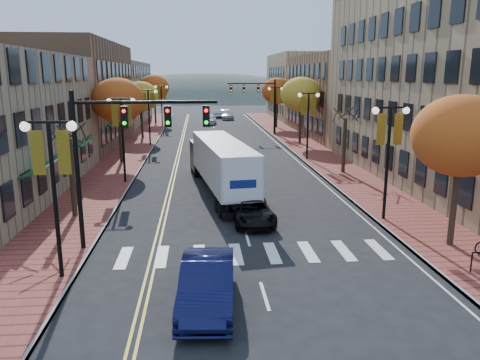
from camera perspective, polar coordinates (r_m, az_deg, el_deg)
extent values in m
plane|color=black|center=(18.81, 2.16, -11.22)|extent=(200.00, 200.00, 0.00)
cube|color=brown|center=(50.58, -12.73, 3.87)|extent=(4.00, 85.00, 0.15)
cube|color=brown|center=(51.36, 7.64, 4.20)|extent=(4.00, 85.00, 0.15)
cube|color=brown|center=(55.11, -20.93, 9.73)|extent=(12.00, 24.00, 11.00)
cube|color=#9E8966|center=(79.49, -16.02, 10.22)|extent=(12.00, 26.00, 9.50)
cube|color=brown|center=(62.62, 14.49, 9.97)|extent=(15.00, 24.00, 10.00)
cube|color=#9E8966|center=(83.67, 9.47, 11.16)|extent=(15.00, 20.00, 11.00)
cylinder|color=#382619|center=(26.51, -19.79, 0.27)|extent=(0.28, 0.28, 4.20)
cylinder|color=#382619|center=(41.91, -14.40, 5.47)|extent=(0.28, 0.28, 4.90)
ellipsoid|color=orange|center=(41.66, -14.62, 9.37)|extent=(4.48, 4.48, 3.81)
cylinder|color=#382619|center=(57.69, -11.88, 7.33)|extent=(0.28, 0.28, 4.55)
ellipsoid|color=gold|center=(57.51, -12.01, 9.95)|extent=(4.16, 4.16, 3.54)
cylinder|color=#382619|center=(75.52, -10.32, 8.81)|extent=(0.28, 0.28, 5.04)
ellipsoid|color=orange|center=(75.38, -10.41, 11.05)|extent=(4.61, 4.61, 3.92)
cylinder|color=#382619|center=(22.70, 24.70, -1.71)|extent=(0.28, 0.28, 4.55)
ellipsoid|color=orange|center=(22.24, 25.34, 4.90)|extent=(4.16, 4.16, 3.54)
cylinder|color=#382619|center=(37.19, 12.58, 4.14)|extent=(0.28, 0.28, 4.20)
cylinder|color=#382619|center=(52.50, 7.36, 7.17)|extent=(0.28, 0.28, 4.90)
ellipsoid|color=gold|center=(52.31, 7.45, 10.29)|extent=(4.48, 4.48, 3.81)
cylinder|color=#382619|center=(68.17, 4.48, 8.45)|extent=(0.28, 0.28, 4.76)
ellipsoid|color=orange|center=(68.01, 4.52, 10.78)|extent=(4.35, 4.35, 3.70)
cylinder|color=black|center=(18.45, -21.58, -2.73)|extent=(0.16, 0.16, 6.00)
cylinder|color=black|center=(17.93, -22.36, 6.55)|extent=(1.60, 0.10, 0.10)
sphere|color=#FFF2CC|center=(18.19, -24.74, 5.94)|extent=(0.36, 0.36, 0.36)
sphere|color=#FFF2CC|center=(17.72, -19.84, 6.20)|extent=(0.36, 0.36, 0.36)
cube|color=gold|center=(18.20, -23.43, 3.04)|extent=(0.45, 0.03, 1.60)
cube|color=gold|center=(17.93, -20.69, 3.14)|extent=(0.45, 0.03, 1.60)
cylinder|color=black|center=(33.79, -14.06, 4.50)|extent=(0.16, 0.16, 6.00)
cylinder|color=black|center=(33.51, -14.34, 9.58)|extent=(1.60, 0.10, 0.10)
sphere|color=#FFF2CC|center=(33.65, -15.68, 9.26)|extent=(0.36, 0.36, 0.36)
sphere|color=#FFF2CC|center=(33.40, -12.95, 9.38)|extent=(0.36, 0.36, 0.36)
cube|color=gold|center=(33.65, -14.99, 7.68)|extent=(0.45, 0.03, 1.60)
cube|color=gold|center=(33.51, -13.47, 7.74)|extent=(0.45, 0.03, 1.60)
cylinder|color=black|center=(51.53, -11.01, 7.39)|extent=(0.16, 0.16, 6.00)
cylinder|color=black|center=(51.35, -11.16, 10.72)|extent=(1.60, 0.10, 0.10)
sphere|color=#FFF2CC|center=(51.44, -12.05, 10.52)|extent=(0.36, 0.36, 0.36)
sphere|color=#FFF2CC|center=(51.27, -10.25, 10.58)|extent=(0.36, 0.36, 0.36)
cube|color=gold|center=(51.44, -11.61, 9.47)|extent=(0.45, 0.03, 1.60)
cube|color=gold|center=(51.35, -10.60, 9.51)|extent=(0.45, 0.03, 1.60)
cylinder|color=black|center=(69.40, -9.52, 8.78)|extent=(0.16, 0.16, 6.00)
cylinder|color=black|center=(69.27, -9.61, 11.26)|extent=(1.60, 0.10, 0.10)
sphere|color=#FFF2CC|center=(69.34, -10.28, 11.11)|extent=(0.36, 0.36, 0.36)
sphere|color=#FFF2CC|center=(69.21, -8.93, 11.16)|extent=(0.36, 0.36, 0.36)
cube|color=gold|center=(69.34, -9.95, 10.34)|extent=(0.45, 0.03, 1.60)
cube|color=gold|center=(69.27, -9.20, 10.36)|extent=(0.45, 0.03, 1.60)
cylinder|color=black|center=(25.43, 17.49, 1.66)|extent=(0.16, 0.16, 6.00)
cylinder|color=black|center=(25.06, 17.95, 8.40)|extent=(1.60, 0.10, 0.10)
sphere|color=#FFF2CC|center=(24.77, 16.20, 8.12)|extent=(0.36, 0.36, 0.36)
sphere|color=#FFF2CC|center=(25.39, 19.60, 7.99)|extent=(0.36, 0.36, 0.36)
cube|color=gold|center=(24.98, 16.82, 5.93)|extent=(0.45, 0.03, 1.60)
cube|color=gold|center=(25.33, 18.72, 5.89)|extent=(0.45, 0.03, 1.60)
cylinder|color=black|center=(42.43, 8.26, 6.37)|extent=(0.16, 0.16, 6.00)
cylinder|color=black|center=(42.21, 8.39, 10.42)|extent=(1.60, 0.10, 0.10)
sphere|color=#FFF2CC|center=(42.04, 7.31, 10.24)|extent=(0.36, 0.36, 0.36)
sphere|color=#FFF2CC|center=(42.40, 9.45, 10.19)|extent=(0.36, 0.36, 0.36)
cube|color=gold|center=(42.16, 7.74, 8.94)|extent=(0.45, 0.03, 1.60)
cube|color=gold|center=(42.37, 8.94, 8.92)|extent=(0.45, 0.03, 1.60)
cylinder|color=black|center=(60.02, 4.32, 8.32)|extent=(0.16, 0.16, 6.00)
cylinder|color=black|center=(59.86, 4.37, 11.18)|extent=(1.60, 0.10, 0.10)
sphere|color=#FFF2CC|center=(59.74, 3.60, 11.05)|extent=(0.36, 0.36, 0.36)
sphere|color=#FFF2CC|center=(60.00, 5.14, 11.03)|extent=(0.36, 0.36, 0.36)
cube|color=gold|center=(59.83, 3.92, 10.13)|extent=(0.45, 0.03, 1.60)
cube|color=gold|center=(59.97, 4.79, 10.12)|extent=(0.45, 0.03, 1.60)
cylinder|color=black|center=(21.12, -19.18, 0.74)|extent=(0.20, 0.20, 7.00)
cylinder|color=black|center=(20.20, -11.43, 9.27)|extent=(6.00, 0.14, 0.14)
cube|color=black|center=(20.36, -13.90, 7.49)|extent=(0.30, 0.25, 0.90)
sphere|color=#FF0C0C|center=(20.20, -14.00, 8.16)|extent=(0.16, 0.16, 0.16)
cube|color=black|center=(20.16, -8.79, 7.66)|extent=(0.30, 0.25, 0.90)
sphere|color=#FF0C0C|center=(20.00, -8.84, 8.34)|extent=(0.16, 0.16, 0.16)
cube|color=black|center=(20.12, -4.15, 7.77)|extent=(0.30, 0.25, 0.90)
sphere|color=#FF0C0C|center=(19.96, -4.15, 8.45)|extent=(0.16, 0.16, 0.16)
cylinder|color=black|center=(59.96, 4.24, 8.79)|extent=(0.20, 0.20, 7.00)
cylinder|color=black|center=(59.42, 1.37, 11.68)|extent=(6.00, 0.14, 0.14)
cube|color=black|center=(59.55, 2.24, 11.10)|extent=(0.30, 0.25, 0.90)
sphere|color=#FF0C0C|center=(59.40, 2.26, 11.34)|extent=(0.16, 0.16, 0.16)
cube|color=black|center=(59.35, 0.49, 11.11)|extent=(0.30, 0.25, 0.90)
sphere|color=#FF0C0C|center=(59.20, 0.50, 11.34)|extent=(0.16, 0.16, 0.16)
cube|color=black|center=(59.21, -1.10, 11.10)|extent=(0.30, 0.25, 0.90)
sphere|color=#FF0C0C|center=(59.07, -1.10, 11.34)|extent=(0.16, 0.16, 0.16)
cube|color=black|center=(29.90, -2.13, -0.56)|extent=(2.40, 11.46, 0.31)
cube|color=silver|center=(29.58, -2.15, 2.34)|extent=(3.79, 11.64, 2.46)
cube|color=black|center=(36.57, -4.17, 3.00)|extent=(2.53, 2.91, 2.20)
cylinder|color=black|center=(25.47, -2.27, -3.67)|extent=(0.42, 0.91, 0.88)
cylinder|color=black|center=(25.85, 1.77, -3.41)|extent=(0.42, 0.91, 0.88)
cylinder|color=black|center=(26.47, -2.69, -3.03)|extent=(0.42, 0.91, 0.88)
cylinder|color=black|center=(26.84, 1.20, -2.80)|extent=(0.42, 0.91, 0.88)
cylinder|color=black|center=(35.61, -5.36, 1.05)|extent=(0.42, 0.91, 0.88)
cylinder|color=black|center=(35.88, -2.43, 1.19)|extent=(0.42, 0.91, 0.88)
cylinder|color=black|center=(37.49, -5.75, 1.64)|extent=(0.42, 0.91, 0.88)
cylinder|color=black|center=(37.75, -2.96, 1.77)|extent=(0.42, 0.91, 0.88)
imported|color=#0D1037|center=(16.01, -4.00, -12.50)|extent=(2.10, 5.10, 1.64)
imported|color=black|center=(24.60, 1.49, -3.82)|extent=(2.25, 4.55, 1.24)
imported|color=white|center=(73.28, -3.72, 7.38)|extent=(2.39, 4.68, 1.52)
imported|color=#ADADB5|center=(81.51, -1.58, 7.94)|extent=(2.15, 5.18, 1.50)
imported|color=#AFB1B8|center=(84.84, -2.62, 8.07)|extent=(1.89, 4.23, 1.35)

